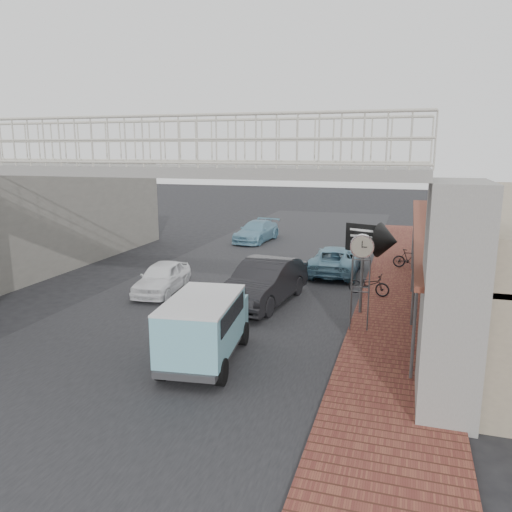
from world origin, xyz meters
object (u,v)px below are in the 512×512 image
Objects in this scene: dark_sedan at (264,282)px; angkot_far at (256,231)px; white_hatchback at (162,278)px; angkot_curb at (336,260)px; angkot_van at (204,321)px; motorcycle_near at (369,284)px; arrow_sign at (385,242)px; street_clock at (362,251)px; motorcycle_far at (409,259)px.

dark_sedan is 1.15× the size of angkot_far.
angkot_far is at bearing 82.81° from white_hatchback.
white_hatchback is 8.10m from angkot_curb.
white_hatchback is 0.73× the size of dark_sedan.
angkot_van is 8.33m from motorcycle_near.
motorcycle_near is at bearing 124.12° from arrow_sign.
angkot_curb is at bearing 73.17° from angkot_van.
dark_sedan is 1.55× the size of arrow_sign.
angkot_curb is 1.53× the size of street_clock.
motorcycle_far is at bearing 61.00° from angkot_van.
angkot_curb is (1.88, 5.39, -0.18)m from dark_sedan.
angkot_curb is at bearing 117.92° from motorcycle_far.
dark_sedan is at bearing 82.63° from angkot_van.
angkot_far is (0.27, 11.97, 0.01)m from white_hatchback.
dark_sedan is 3.10× the size of motorcycle_near.
motorcycle_far is 0.46× the size of arrow_sign.
arrow_sign reaches higher than angkot_far.
dark_sedan is at bearing -167.96° from arrow_sign.
dark_sedan is 5.72m from angkot_curb.
dark_sedan is 4.13m from motorcycle_near.
dark_sedan reaches higher than angkot_curb.
angkot_far is 1.45× the size of street_clock.
motorcycle_near is (3.71, 7.43, -0.65)m from angkot_van.
white_hatchback is 8.43m from street_clock.
motorcycle_far is at bearing 61.55° from dark_sedan.
dark_sedan is 1.66× the size of street_clock.
angkot_van is 13.62m from motorcycle_far.
motorcycle_far is (5.16, 12.59, -0.63)m from angkot_van.
street_clock is at bearing -169.51° from motorcycle_near.
angkot_van is at bearing -71.34° from angkot_far.
angkot_curb is 1.16× the size of angkot_van.
angkot_curb is 3.10× the size of motorcycle_far.
angkot_far is at bearing 61.29° from motorcycle_far.
angkot_curb is 7.66m from street_clock.
motorcycle_near is at bearing -47.11° from angkot_far.
angkot_curb is at bearing 37.38° from motorcycle_near.
angkot_van is 2.67× the size of motorcycle_far.
angkot_curb is at bearing 131.94° from arrow_sign.
angkot_van reaches higher than white_hatchback.
dark_sedan is at bearing -65.63° from angkot_far.
angkot_curb is (6.19, 5.22, 0.02)m from white_hatchback.
dark_sedan is 4.70m from arrow_sign.
angkot_curb reaches higher than motorcycle_far.
arrow_sign is (4.33, 4.89, 1.51)m from angkot_van.
motorcycle_near is 1.09× the size of motorcycle_far.
arrow_sign reaches higher than angkot_van.
dark_sedan reaches higher than motorcycle_far.
angkot_far is at bearing 115.73° from dark_sedan.
street_clock reaches higher than white_hatchback.
street_clock is (7.69, -13.95, 1.94)m from angkot_far.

